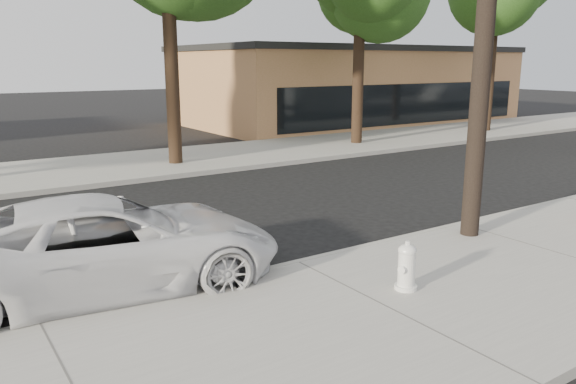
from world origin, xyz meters
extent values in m
plane|color=black|center=(0.00, 0.00, 0.00)|extent=(120.00, 120.00, 0.00)
cube|color=gray|center=(0.00, -4.30, 0.07)|extent=(90.00, 4.40, 0.15)
cube|color=gray|center=(0.00, 8.50, 0.07)|extent=(90.00, 5.00, 0.15)
cube|color=#9E9B93|center=(0.00, -2.10, 0.07)|extent=(90.00, 0.12, 0.16)
cube|color=#A17143|center=(16.00, 16.00, 2.00)|extent=(18.00, 10.00, 4.00)
cylinder|color=black|center=(2.00, 7.80, 2.53)|extent=(0.44, 0.44, 4.75)
cylinder|color=black|center=(10.00, 8.10, 2.35)|extent=(0.44, 0.44, 4.40)
cylinder|color=black|center=(18.00, 7.90, 2.45)|extent=(0.44, 0.44, 4.60)
imported|color=silver|center=(-2.85, -1.22, 0.72)|extent=(5.47, 3.08, 1.44)
cylinder|color=white|center=(0.65, -3.94, 0.18)|extent=(0.33, 0.33, 0.06)
cylinder|color=white|center=(0.65, -3.94, 0.43)|extent=(0.25, 0.25, 0.57)
ellipsoid|color=white|center=(0.65, -3.94, 0.74)|extent=(0.27, 0.27, 0.19)
cylinder|color=white|center=(0.65, -3.94, 0.49)|extent=(0.37, 0.22, 0.11)
cylinder|color=white|center=(0.65, -3.94, 0.49)|extent=(0.20, 0.22, 0.14)
camera|label=1|loc=(-5.02, -9.33, 3.37)|focal=35.00mm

